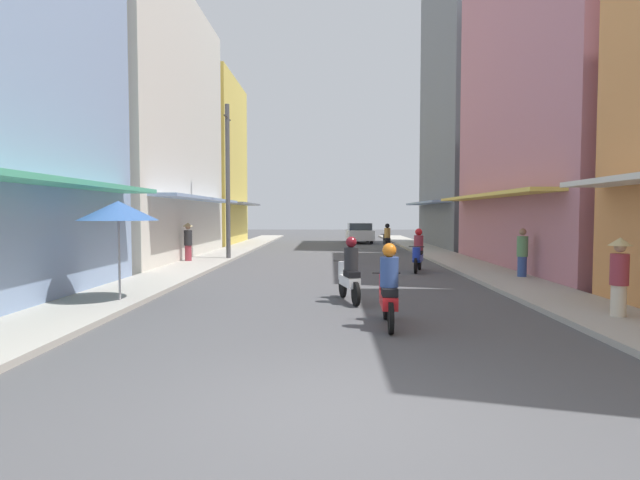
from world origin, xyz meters
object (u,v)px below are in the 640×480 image
(motorbike_white, at_px, (349,273))
(utility_pole, at_px, (228,181))
(motorbike_blue, at_px, (418,253))
(parked_car, at_px, (359,233))
(vendor_umbrella, at_px, (118,211))
(motorbike_red, at_px, (388,289))
(pedestrian_crossing, at_px, (619,274))
(pedestrian_midway, at_px, (522,254))
(motorbike_black, at_px, (387,239))
(pedestrian_foreground, at_px, (188,241))

(motorbike_white, relative_size, utility_pole, 0.25)
(motorbike_blue, distance_m, parked_car, 18.35)
(motorbike_blue, xyz_separation_m, vendor_umbrella, (-8.08, -6.94, 1.48))
(motorbike_white, bearing_deg, motorbike_red, -76.71)
(pedestrian_crossing, distance_m, pedestrian_midway, 6.24)
(utility_pole, bearing_deg, parked_car, 64.43)
(motorbike_red, height_order, pedestrian_crossing, pedestrian_crossing)
(parked_car, bearing_deg, motorbike_black, -82.73)
(motorbike_red, xyz_separation_m, pedestrian_crossing, (4.55, 0.49, 0.23))
(motorbike_black, height_order, pedestrian_midway, pedestrian_midway)
(pedestrian_crossing, distance_m, vendor_umbrella, 10.71)
(pedestrian_crossing, height_order, vendor_umbrella, vendor_umbrella)
(vendor_umbrella, bearing_deg, motorbike_black, 64.53)
(parked_car, distance_m, pedestrian_crossing, 27.11)
(vendor_umbrella, distance_m, utility_pole, 11.28)
(pedestrian_midway, height_order, vendor_umbrella, vendor_umbrella)
(motorbike_red, height_order, pedestrian_midway, pedestrian_midway)
(motorbike_blue, bearing_deg, motorbike_red, -103.16)
(pedestrian_crossing, bearing_deg, pedestrian_foreground, 135.59)
(motorbike_red, distance_m, pedestrian_foreground, 13.91)
(vendor_umbrella, bearing_deg, pedestrian_crossing, -8.82)
(motorbike_white, height_order, utility_pole, utility_pole)
(parked_car, distance_m, vendor_umbrella, 26.24)
(pedestrian_midway, bearing_deg, parked_car, 100.90)
(pedestrian_foreground, height_order, utility_pole, utility_pole)
(motorbike_red, height_order, parked_car, motorbike_red)
(pedestrian_foreground, xyz_separation_m, vendor_umbrella, (1.17, -9.81, 1.20))
(pedestrian_foreground, bearing_deg, motorbike_red, -59.13)
(motorbike_white, xyz_separation_m, pedestrian_crossing, (5.17, -2.17, 0.23))
(motorbike_white, bearing_deg, utility_pole, 115.43)
(motorbike_red, height_order, pedestrian_foreground, pedestrian_foreground)
(pedestrian_crossing, bearing_deg, parked_car, 97.44)
(motorbike_black, height_order, pedestrian_crossing, pedestrian_crossing)
(motorbike_red, relative_size, motorbike_black, 1.00)
(motorbike_black, relative_size, pedestrian_foreground, 1.04)
(motorbike_black, height_order, utility_pole, utility_pole)
(motorbike_red, bearing_deg, utility_pole, 113.15)
(motorbike_blue, height_order, utility_pole, utility_pole)
(motorbike_blue, bearing_deg, motorbike_black, 90.12)
(motorbike_white, distance_m, utility_pole, 12.13)
(motorbike_red, xyz_separation_m, motorbike_black, (2.10, 19.05, 0.00))
(pedestrian_midway, bearing_deg, motorbike_white, -144.33)
(pedestrian_crossing, relative_size, pedestrian_midway, 1.00)
(utility_pole, bearing_deg, motorbike_red, -66.85)
(parked_car, height_order, vendor_umbrella, vendor_umbrella)
(motorbike_black, bearing_deg, motorbike_white, -99.45)
(motorbike_white, relative_size, motorbike_black, 0.99)
(motorbike_white, bearing_deg, vendor_umbrella, -174.20)
(pedestrian_midway, bearing_deg, motorbike_red, -126.74)
(motorbike_blue, bearing_deg, pedestrian_crossing, -74.18)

